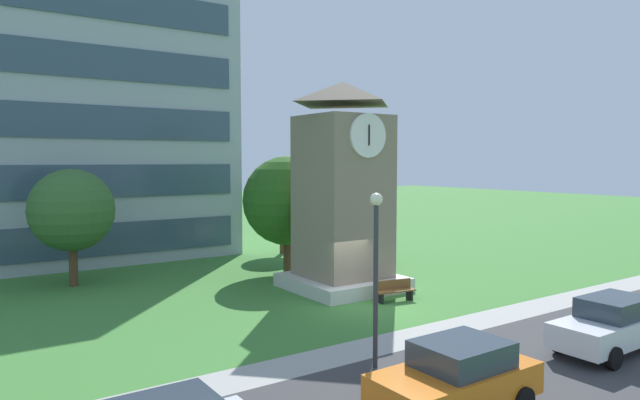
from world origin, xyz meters
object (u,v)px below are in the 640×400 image
object	(u,v)px
clock_tower	(343,198)
tree_near_tower	(72,210)
park_bench	(394,290)
street_lamp	(376,258)
tree_by_building	(282,199)
parked_car_orange	(457,377)
parked_car_white	(611,324)
tree_streetside	(287,201)

from	to	relation	value
clock_tower	tree_near_tower	distance (m)	12.72
park_bench	street_lamp	size ratio (longest dim) A/B	0.37
park_bench	tree_by_building	world-z (taller)	tree_by_building
parked_car_orange	parked_car_white	size ratio (longest dim) A/B	0.94
park_bench	parked_car_orange	xyz separation A→B (m)	(-5.85, -8.70, 0.40)
tree_by_building	parked_car_orange	world-z (taller)	tree_by_building
parked_car_white	clock_tower	bearing A→B (deg)	98.60
street_lamp	tree_near_tower	size ratio (longest dim) A/B	0.90
clock_tower	park_bench	distance (m)	4.88
tree_streetside	tree_by_building	xyz separation A→B (m)	(2.98, 5.57, -0.34)
park_bench	tree_streetside	bearing A→B (deg)	95.36
tree_streetside	parked_car_orange	world-z (taller)	tree_streetside
parked_car_orange	parked_car_white	bearing A→B (deg)	1.74
clock_tower	parked_car_white	distance (m)	12.19
street_lamp	parked_car_white	size ratio (longest dim) A/B	1.14
park_bench	street_lamp	distance (m)	8.19
clock_tower	parked_car_orange	world-z (taller)	clock_tower
park_bench	parked_car_orange	bearing A→B (deg)	-123.92
street_lamp	tree_by_building	bearing A→B (deg)	67.10
park_bench	parked_car_white	world-z (taller)	parked_car_white
tree_streetside	parked_car_white	bearing A→B (deg)	-82.67
clock_tower	street_lamp	xyz separation A→B (m)	(-5.15, -8.49, -1.03)
clock_tower	park_bench	size ratio (longest dim) A/B	5.11
park_bench	tree_near_tower	distance (m)	15.38
tree_by_building	parked_car_white	size ratio (longest dim) A/B	1.14
clock_tower	tree_streetside	bearing A→B (deg)	94.00
tree_streetside	tree_by_building	size ratio (longest dim) A/B	1.22
clock_tower	tree_near_tower	bearing A→B (deg)	143.38
clock_tower	tree_by_building	bearing A→B (deg)	75.07
street_lamp	tree_near_tower	xyz separation A→B (m)	(-5.06, 16.07, 0.42)
park_bench	clock_tower	bearing A→B (deg)	97.30
tree_streetside	parked_car_white	xyz separation A→B (m)	(2.06, -16.04, -2.97)
park_bench	tree_streetside	world-z (taller)	tree_streetside
park_bench	tree_near_tower	xyz separation A→B (m)	(-10.60, 10.69, 3.13)
clock_tower	parked_car_orange	xyz separation A→B (m)	(-5.45, -11.81, -3.35)
parked_car_orange	parked_car_white	world-z (taller)	same
clock_tower	parked_car_white	world-z (taller)	clock_tower
park_bench	tree_near_tower	world-z (taller)	tree_near_tower
street_lamp	tree_by_building	size ratio (longest dim) A/B	1.00
parked_car_orange	parked_car_white	distance (m)	7.21
tree_by_building	park_bench	bearing A→B (deg)	-99.82
tree_streetside	tree_near_tower	size ratio (longest dim) A/B	1.11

